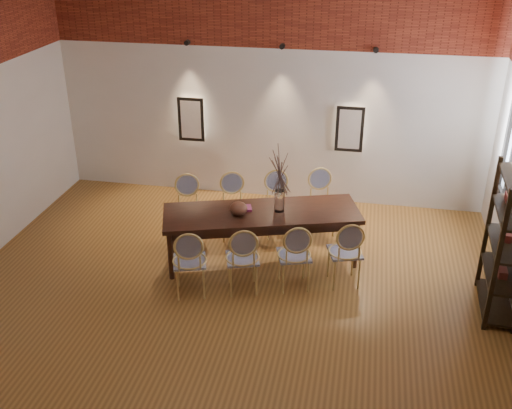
% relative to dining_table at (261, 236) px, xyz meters
% --- Properties ---
extents(floor, '(7.00, 7.00, 0.02)m').
position_rel_dining_table_xyz_m(floor, '(-0.26, -1.39, -0.39)').
color(floor, olive).
rests_on(floor, ground).
extents(wall_back, '(7.00, 0.10, 4.00)m').
position_rel_dining_table_xyz_m(wall_back, '(-0.26, 2.16, 1.62)').
color(wall_back, silver).
rests_on(wall_back, ground).
extents(wall_front, '(7.00, 0.10, 4.00)m').
position_rel_dining_table_xyz_m(wall_front, '(-0.26, -4.94, 1.62)').
color(wall_front, silver).
rests_on(wall_front, ground).
extents(brick_band_front, '(7.00, 0.02, 1.50)m').
position_rel_dining_table_xyz_m(brick_band_front, '(-0.26, -4.87, 2.88)').
color(brick_band_front, maroon).
rests_on(brick_band_front, ground).
extents(niche_left, '(0.36, 0.06, 0.66)m').
position_rel_dining_table_xyz_m(niche_left, '(-1.56, 2.06, 0.93)').
color(niche_left, '#FFEAC6').
rests_on(niche_left, wall_back).
extents(niche_right, '(0.36, 0.06, 0.66)m').
position_rel_dining_table_xyz_m(niche_right, '(1.04, 2.06, 0.93)').
color(niche_right, '#FFEAC6').
rests_on(niche_right, wall_back).
extents(spot_fixture_left, '(0.08, 0.10, 0.08)m').
position_rel_dining_table_xyz_m(spot_fixture_left, '(-1.56, 2.03, 2.17)').
color(spot_fixture_left, black).
rests_on(spot_fixture_left, wall_back).
extents(spot_fixture_mid, '(0.08, 0.10, 0.08)m').
position_rel_dining_table_xyz_m(spot_fixture_mid, '(-0.06, 2.03, 2.17)').
color(spot_fixture_mid, black).
rests_on(spot_fixture_mid, wall_back).
extents(spot_fixture_right, '(0.08, 0.10, 0.08)m').
position_rel_dining_table_xyz_m(spot_fixture_right, '(1.34, 2.03, 2.17)').
color(spot_fixture_right, black).
rests_on(spot_fixture_right, wall_back).
extents(dining_table, '(2.77, 1.60, 0.75)m').
position_rel_dining_table_xyz_m(dining_table, '(0.00, 0.00, 0.00)').
color(dining_table, '#34190F').
rests_on(dining_table, floor).
extents(chair_near_a, '(0.55, 0.55, 0.94)m').
position_rel_dining_table_xyz_m(chair_near_a, '(-0.73, -0.97, 0.09)').
color(chair_near_a, '#D4B666').
rests_on(chair_near_a, floor).
extents(chair_near_b, '(0.55, 0.55, 0.94)m').
position_rel_dining_table_xyz_m(chair_near_b, '(-0.10, -0.77, 0.09)').
color(chair_near_b, '#D4B666').
rests_on(chair_near_b, floor).
extents(chair_near_c, '(0.55, 0.55, 0.94)m').
position_rel_dining_table_xyz_m(chair_near_c, '(0.53, -0.57, 0.09)').
color(chair_near_c, '#D4B666').
rests_on(chair_near_c, floor).
extents(chair_near_d, '(0.55, 0.55, 0.94)m').
position_rel_dining_table_xyz_m(chair_near_d, '(1.16, -0.38, 0.09)').
color(chair_near_d, '#D4B666').
rests_on(chair_near_d, floor).
extents(chair_far_a, '(0.55, 0.55, 0.94)m').
position_rel_dining_table_xyz_m(chair_far_a, '(-1.16, 0.38, 0.09)').
color(chair_far_a, '#D4B666').
rests_on(chair_far_a, floor).
extents(chair_far_b, '(0.55, 0.55, 0.94)m').
position_rel_dining_table_xyz_m(chair_far_b, '(-0.53, 0.57, 0.09)').
color(chair_far_b, '#D4B666').
rests_on(chair_far_b, floor).
extents(chair_far_c, '(0.55, 0.55, 0.94)m').
position_rel_dining_table_xyz_m(chair_far_c, '(0.10, 0.77, 0.09)').
color(chair_far_c, '#D4B666').
rests_on(chair_far_c, floor).
extents(chair_far_d, '(0.55, 0.55, 0.94)m').
position_rel_dining_table_xyz_m(chair_far_d, '(0.73, 0.97, 0.09)').
color(chair_far_d, '#D4B666').
rests_on(chair_far_d, floor).
extents(vase, '(0.14, 0.14, 0.30)m').
position_rel_dining_table_xyz_m(vase, '(0.23, 0.07, 0.53)').
color(vase, silver).
rests_on(vase, dining_table).
extents(dried_branches, '(0.50, 0.50, 0.70)m').
position_rel_dining_table_xyz_m(dried_branches, '(0.23, 0.07, 0.98)').
color(dried_branches, brown).
rests_on(dried_branches, vase).
extents(bowl, '(0.24, 0.24, 0.18)m').
position_rel_dining_table_xyz_m(bowl, '(-0.29, -0.14, 0.46)').
color(bowl, brown).
rests_on(bowl, dining_table).
extents(book, '(0.30, 0.25, 0.03)m').
position_rel_dining_table_xyz_m(book, '(-0.28, 0.02, 0.39)').
color(book, '#912C69').
rests_on(book, dining_table).
extents(shelving_rack, '(0.43, 1.02, 1.80)m').
position_rel_dining_table_xyz_m(shelving_rack, '(3.02, -0.58, 0.53)').
color(shelving_rack, black).
rests_on(shelving_rack, floor).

